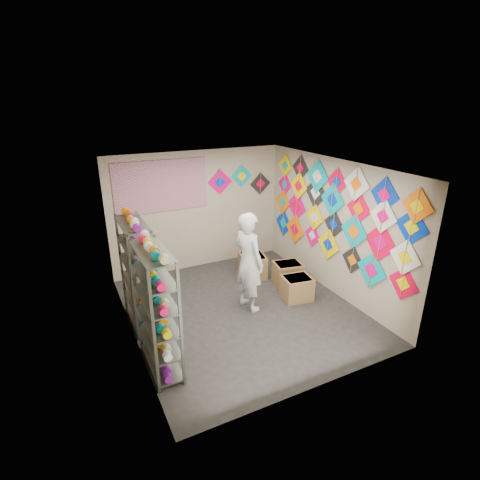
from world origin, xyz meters
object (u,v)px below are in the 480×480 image
shelf_rack_back (138,274)px  carton_a (297,288)px  shopkeeper (249,262)px  carton_c (253,266)px  shelf_rack_front (157,311)px  carton_b (288,273)px

shelf_rack_back → carton_a: shelf_rack_back is taller
shopkeeper → carton_c: shopkeeper is taller
shelf_rack_back → carton_a: size_ratio=3.41×
shelf_rack_front → carton_c: bearing=37.6°
carton_a → carton_c: bearing=112.6°
shelf_rack_back → shopkeeper: 1.98m
shelf_rack_front → carton_b: shelf_rack_front is taller
carton_a → shelf_rack_back: bearing=178.1°
shelf_rack_back → carton_a: (2.94, -0.54, -0.72)m
carton_b → carton_c: size_ratio=0.98×
shopkeeper → carton_a: size_ratio=3.39×
shelf_rack_back → shelf_rack_front: bearing=-90.0°
shelf_rack_front → shelf_rack_back: same height
shelf_rack_front → carton_c: 3.39m
shelf_rack_front → carton_b: size_ratio=3.33×
shopkeeper → shelf_rack_back: bearing=64.7°
shelf_rack_front → shopkeeper: 2.14m
carton_c → shelf_rack_back: bearing=-152.6°
carton_a → carton_b: (0.20, 0.64, 0.00)m
shelf_rack_back → carton_b: shelf_rack_back is taller
carton_a → carton_c: size_ratio=0.96×
shelf_rack_back → carton_a: bearing=-10.5°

